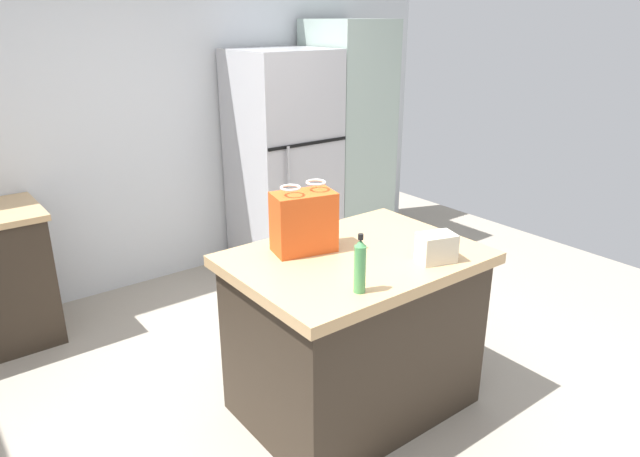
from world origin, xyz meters
The scene contains 8 objects.
ground centered at (0.00, 0.00, 0.00)m, with size 6.80×6.80×0.00m, color #9E9384.
back_wall centered at (-0.02, 2.23, 1.39)m, with size 5.67×0.13×2.78m.
kitchen_island centered at (0.24, -0.07, 0.46)m, with size 1.25×0.91×0.91m.
refrigerator centered at (1.05, 1.80, 0.91)m, with size 0.75×0.75×1.81m.
tall_cabinet centered at (1.75, 1.80, 1.01)m, with size 0.60×0.67×2.03m.
shopping_bag centered at (0.06, 0.13, 1.07)m, with size 0.34×0.25×0.36m.
small_box centered at (0.49, -0.37, 0.98)m, with size 0.18×0.12×0.14m, color beige.
bottle centered at (-0.03, -0.40, 1.04)m, with size 0.05×0.05×0.27m.
Camera 1 is at (-1.54, -2.08, 2.05)m, focal length 32.17 mm.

